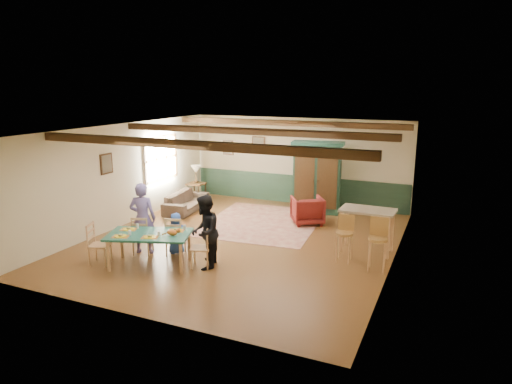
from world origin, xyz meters
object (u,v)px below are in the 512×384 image
at_px(dining_chair_end_right, 201,247).
at_px(armchair, 307,210).
at_px(dining_chair_end_left, 100,244).
at_px(armoire, 317,177).
at_px(dining_chair_far_left, 143,235).
at_px(bar_stool_left, 344,239).
at_px(dining_table, 150,250).
at_px(person_woman, 205,232).
at_px(sofa, 186,201).
at_px(bar_stool_right, 378,245).
at_px(cat, 172,232).
at_px(counter_table, 367,230).
at_px(person_child, 176,233).
at_px(person_man, 143,218).
at_px(table_lamp, 196,174).
at_px(dining_chair_far_right, 175,236).
at_px(end_table, 196,192).

xyz_separation_m(dining_chair_end_right, armchair, (1.08, 3.81, -0.07)).
relative_size(dining_chair_end_left, armoire, 0.42).
bearing_deg(dining_chair_far_left, bar_stool_left, 178.71).
relative_size(dining_table, person_woman, 1.09).
bearing_deg(sofa, bar_stool_left, -119.13).
bearing_deg(dining_table, bar_stool_right, 20.39).
distance_m(dining_chair_far_left, cat, 1.21).
xyz_separation_m(armoire, bar_stool_right, (2.37, -3.75, -0.50)).
bearing_deg(dining_table, counter_table, 33.86).
bearing_deg(sofa, bar_stool_right, -118.69).
bearing_deg(bar_stool_left, armoire, 112.98).
bearing_deg(cat, dining_chair_far_left, 139.20).
xyz_separation_m(person_woman, person_child, (-0.99, 0.44, -0.30)).
relative_size(person_man, table_lamp, 2.81).
bearing_deg(dining_chair_far_right, armchair, -139.00).
xyz_separation_m(armoire, sofa, (-3.63, -1.38, -0.77)).
height_order(cat, bar_stool_left, bar_stool_left).
relative_size(dining_chair_far_left, person_man, 0.55).
height_order(table_lamp, bar_stool_right, table_lamp).
height_order(person_child, end_table, person_child).
xyz_separation_m(person_woman, table_lamp, (-2.98, 4.60, 0.14)).
distance_m(bar_stool_left, bar_stool_right, 0.77).
height_order(table_lamp, bar_stool_left, table_lamp).
bearing_deg(table_lamp, person_woman, -57.10).
relative_size(cat, sofa, 0.18).
distance_m(end_table, bar_stool_left, 6.33).
bearing_deg(armoire, armchair, -92.91).
relative_size(dining_table, end_table, 2.68).
distance_m(dining_table, person_woman, 1.23).
bearing_deg(cat, dining_chair_end_right, 9.46).
bearing_deg(bar_stool_left, cat, -152.27).
height_order(dining_chair_far_left, dining_chair_far_right, same).
xyz_separation_m(cat, counter_table, (3.44, 2.57, -0.28)).
relative_size(dining_chair_end_right, person_man, 0.55).
height_order(dining_chair_far_left, bar_stool_left, bar_stool_left).
bearing_deg(dining_chair_far_left, dining_chair_end_right, 155.08).
relative_size(dining_chair_far_left, dining_chair_end_left, 1.00).
relative_size(dining_chair_far_right, counter_table, 0.74).
height_order(dining_chair_far_right, cat, dining_chair_far_right).
relative_size(end_table, bar_stool_right, 0.57).
height_order(person_man, counter_table, person_man).
bearing_deg(armchair, dining_table, 32.01).
distance_m(armchair, end_table, 4.05).
xyz_separation_m(dining_table, table_lamp, (-1.88, 4.98, 0.56)).
bearing_deg(person_woman, armchair, 146.15).
height_order(armchair, bar_stool_left, bar_stool_left).
distance_m(dining_chair_end_right, end_table, 5.46).
xyz_separation_m(dining_table, person_woman, (1.10, 0.38, 0.42)).
relative_size(person_child, table_lamp, 1.64).
bearing_deg(counter_table, dining_chair_far_left, -154.65).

